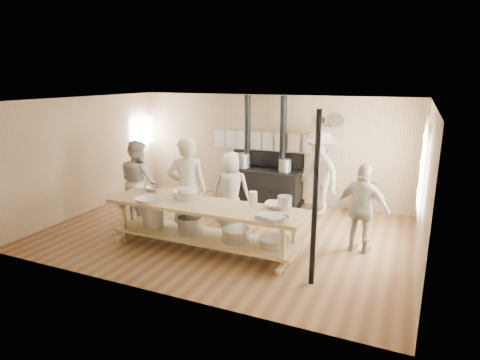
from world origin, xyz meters
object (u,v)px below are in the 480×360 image
(cook_far_left, at_px, (187,190))
(cook_center, at_px, (231,189))
(stove, at_px, (263,182))
(cook_by_window, at_px, (319,172))
(cook_right, at_px, (362,209))
(chair, at_px, (364,207))
(prep_table, at_px, (204,222))
(cook_left, at_px, (139,181))
(roasting_pan, at_px, (270,218))

(cook_far_left, relative_size, cook_center, 1.27)
(stove, height_order, cook_far_left, stove)
(cook_by_window, bearing_deg, cook_center, -93.43)
(cook_right, height_order, chair, cook_right)
(prep_table, distance_m, cook_left, 2.16)
(cook_right, bearing_deg, cook_center, 5.09)
(roasting_pan, bearing_deg, cook_right, 47.69)
(cook_center, bearing_deg, chair, -165.76)
(cook_by_window, distance_m, chair, 1.23)
(cook_left, height_order, chair, cook_left)
(cook_right, bearing_deg, chair, -73.43)
(cook_center, xyz_separation_m, cook_right, (2.65, -0.30, 0.02))
(prep_table, bearing_deg, cook_left, 158.78)
(stove, bearing_deg, cook_right, -37.97)
(cook_center, height_order, cook_right, cook_right)
(stove, bearing_deg, cook_by_window, -9.00)
(cook_center, height_order, chair, cook_center)
(prep_table, relative_size, cook_right, 2.26)
(roasting_pan, bearing_deg, cook_by_window, 88.93)
(chair, bearing_deg, stove, -167.62)
(prep_table, relative_size, cook_far_left, 1.82)
(chair, bearing_deg, cook_by_window, -160.00)
(prep_table, bearing_deg, roasting_pan, -13.77)
(cook_right, distance_m, chair, 1.94)
(stove, height_order, prep_table, stove)
(prep_table, xyz_separation_m, chair, (2.41, 2.87, -0.28))
(cook_right, bearing_deg, stove, -26.42)
(stove, distance_m, cook_right, 3.27)
(cook_far_left, height_order, cook_left, cook_far_left)
(cook_right, bearing_deg, cook_by_window, -45.27)
(cook_far_left, distance_m, cook_center, 1.13)
(cook_by_window, bearing_deg, cook_right, -15.11)
(cook_by_window, distance_m, roasting_pan, 3.13)
(chair, bearing_deg, cook_right, -68.99)
(cook_left, distance_m, chair, 4.91)
(cook_by_window, xyz_separation_m, chair, (1.00, 0.07, -0.71))
(prep_table, distance_m, cook_far_left, 0.74)
(cook_far_left, distance_m, chair, 3.96)
(cook_center, bearing_deg, cook_right, 155.86)
(prep_table, distance_m, roasting_pan, 1.44)
(cook_far_left, bearing_deg, chair, -164.52)
(cook_center, relative_size, chair, 1.94)
(stove, distance_m, roasting_pan, 3.63)
(cook_right, relative_size, cook_by_window, 0.84)
(cook_by_window, height_order, roasting_pan, cook_by_window)
(cook_far_left, height_order, chair, cook_far_left)
(cook_left, relative_size, cook_by_window, 0.93)
(cook_right, relative_size, chair, 1.98)
(stove, distance_m, chair, 2.43)
(cook_center, relative_size, roasting_pan, 3.81)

